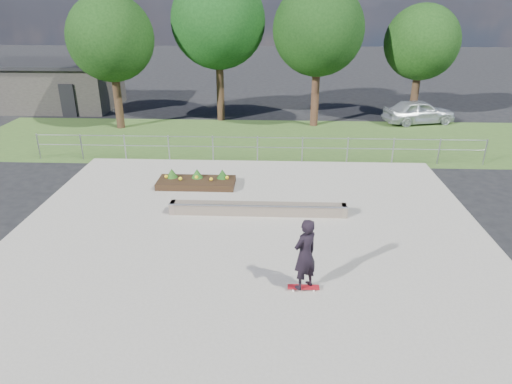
% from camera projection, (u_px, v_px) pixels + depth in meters
% --- Properties ---
extents(ground, '(120.00, 120.00, 0.00)m').
position_uv_depth(ground, '(247.00, 245.00, 13.73)').
color(ground, black).
rests_on(ground, ground).
extents(grass_verge, '(30.00, 8.00, 0.02)m').
position_uv_depth(grass_verge, '(260.00, 140.00, 23.82)').
color(grass_verge, '#335220').
rests_on(grass_verge, ground).
extents(concrete_slab, '(15.00, 15.00, 0.06)m').
position_uv_depth(concrete_slab, '(247.00, 244.00, 13.72)').
color(concrete_slab, gray).
rests_on(concrete_slab, ground).
extents(fence, '(20.06, 0.06, 1.20)m').
position_uv_depth(fence, '(257.00, 146.00, 20.31)').
color(fence, gray).
rests_on(fence, ground).
extents(building, '(8.40, 5.40, 3.00)m').
position_uv_depth(building, '(53.00, 85.00, 30.22)').
color(building, '#2D2B28').
rests_on(building, ground).
extents(tree_far_left, '(4.55, 4.55, 7.15)m').
position_uv_depth(tree_far_left, '(111.00, 38.00, 24.07)').
color(tree_far_left, '#321F14').
rests_on(tree_far_left, ground).
extents(tree_mid_left, '(5.25, 5.25, 8.25)m').
position_uv_depth(tree_mid_left, '(218.00, 22.00, 25.39)').
color(tree_mid_left, black).
rests_on(tree_mid_left, ground).
extents(tree_mid_right, '(4.90, 4.90, 7.70)m').
position_uv_depth(tree_mid_right, '(318.00, 30.00, 24.40)').
color(tree_mid_right, '#382016').
rests_on(tree_mid_right, ground).
extents(tree_far_right, '(4.20, 4.20, 6.60)m').
position_uv_depth(tree_far_right, '(422.00, 43.00, 25.83)').
color(tree_far_right, '#322014').
rests_on(tree_far_right, ground).
extents(grind_ledge, '(6.00, 0.44, 0.43)m').
position_uv_depth(grind_ledge, '(258.00, 209.00, 15.45)').
color(grind_ledge, brown).
rests_on(grind_ledge, concrete_slab).
extents(planter_bed, '(3.00, 1.20, 0.61)m').
position_uv_depth(planter_bed, '(197.00, 181.00, 17.84)').
color(planter_bed, black).
rests_on(planter_bed, concrete_slab).
extents(skateboarder, '(0.82, 0.79, 1.97)m').
position_uv_depth(skateboarder, '(305.00, 255.00, 11.14)').
color(skateboarder, white).
rests_on(skateboarder, concrete_slab).
extents(parked_car, '(4.38, 2.55, 1.40)m').
position_uv_depth(parked_car, '(419.00, 112.00, 26.63)').
color(parked_car, '#B8BEC2').
rests_on(parked_car, ground).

